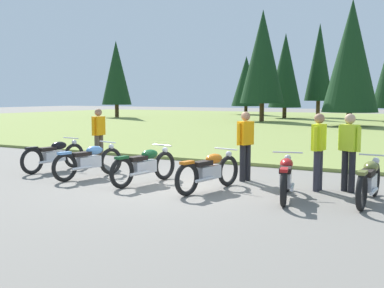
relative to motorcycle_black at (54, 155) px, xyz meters
name	(u,v)px	position (x,y,z in m)	size (l,w,h in m)	color
ground_plane	(179,185)	(4.07, -0.18, -0.44)	(140.00, 140.00, 0.00)	slate
grass_moorland	(360,125)	(4.07, 25.38, -0.39)	(80.00, 44.00, 0.10)	olive
motorcycle_black	(54,155)	(0.00, 0.00, 0.00)	(0.62, 2.10, 0.88)	black
motorcycle_sky_blue	(89,161)	(1.59, -0.40, 0.00)	(0.70, 2.07, 0.88)	black
motorcycle_british_green	(145,165)	(3.26, -0.39, 0.00)	(0.65, 2.08, 0.88)	black
motorcycle_orange	(209,171)	(4.93, -0.38, 0.00)	(0.71, 2.07, 0.88)	black
motorcycle_red	(286,177)	(6.62, -0.35, 0.00)	(0.76, 2.06, 0.88)	black
motorcycle_olive	(369,181)	(8.13, 0.02, 0.00)	(0.62, 2.10, 0.88)	black
rider_with_back_turned	(349,148)	(7.58, 0.95, 0.51)	(0.50, 0.36, 1.67)	black
rider_near_row_end	(319,147)	(6.98, 0.75, 0.51)	(0.25, 0.55, 1.67)	#2D2D38
rider_in_hivis_vest	(99,133)	(0.27, 1.55, 0.51)	(0.23, 0.55, 1.67)	#4C4233
rider_checking_bike	(245,142)	(5.17, 1.08, 0.51)	(0.34, 0.52, 1.67)	black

